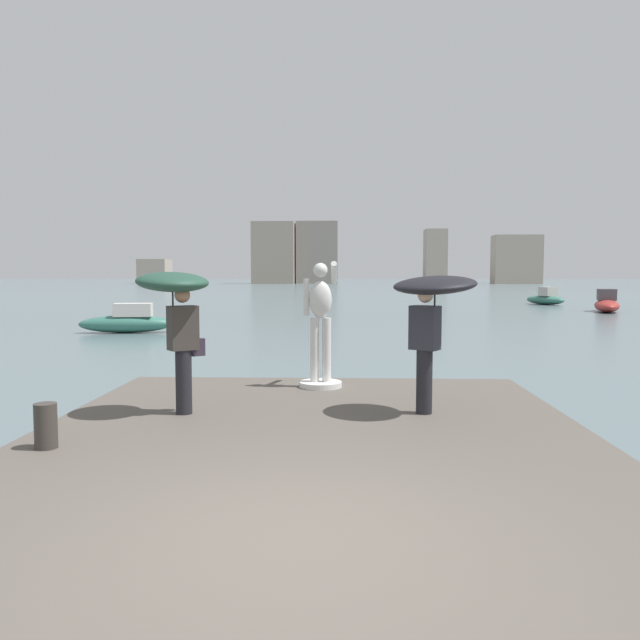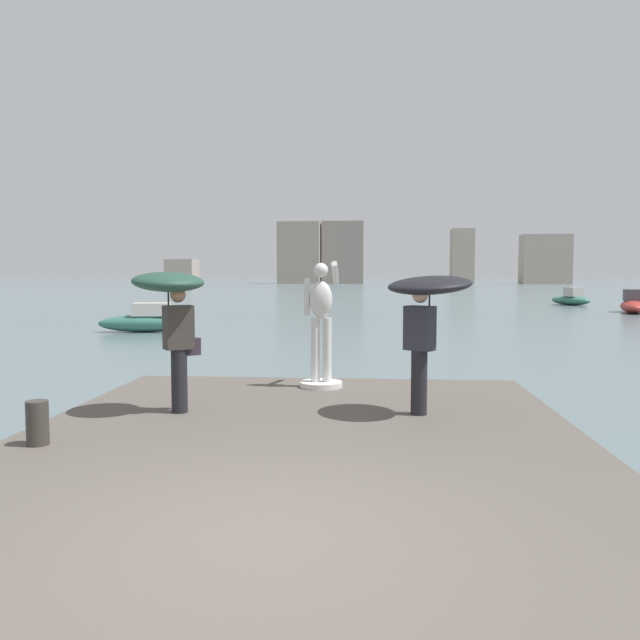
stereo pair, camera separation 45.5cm
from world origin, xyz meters
name	(u,v)px [view 1 (the left image)]	position (x,y,z in m)	size (l,w,h in m)	color
ground_plane	(337,306)	(0.00, 40.00, 0.00)	(400.00, 400.00, 0.00)	slate
pier	(307,476)	(0.00, 1.97, 0.20)	(6.81, 9.93, 0.40)	#564F47
statue_white_figure	(321,332)	(0.00, 6.04, 1.34)	(0.72, 0.92, 2.12)	silver
onlooker_left	(176,302)	(-1.88, 3.92, 1.93)	(1.36, 1.37, 1.97)	black
onlooker_right	(432,302)	(1.58, 4.06, 1.93)	(1.56, 1.56, 1.93)	black
mooring_bollard	(46,426)	(-2.88, 2.21, 0.65)	(0.24, 0.24, 0.50)	#38332D
boat_near	(128,321)	(-7.99, 19.56, 0.44)	(3.70, 1.55, 1.14)	#336B5B
boat_far	(607,304)	(16.20, 33.65, 0.49)	(2.68, 4.79, 1.36)	#9E2D28
boat_rightward	(546,299)	(15.25, 42.01, 0.45)	(2.79, 3.68, 1.30)	#336B5B
distant_skyline	(342,256)	(0.22, 131.66, 5.98)	(85.11, 11.96, 13.44)	#A89989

